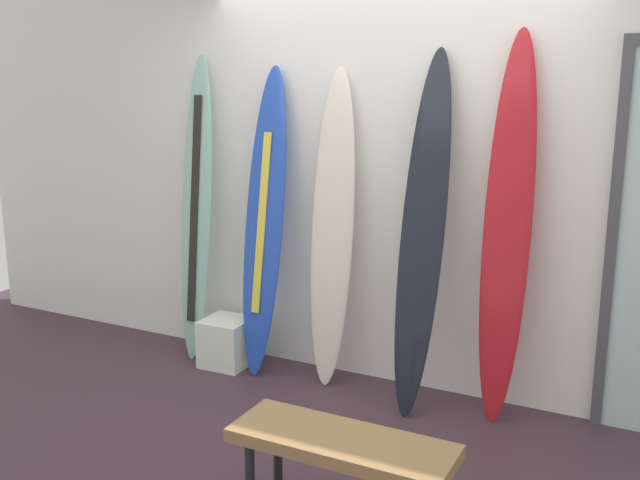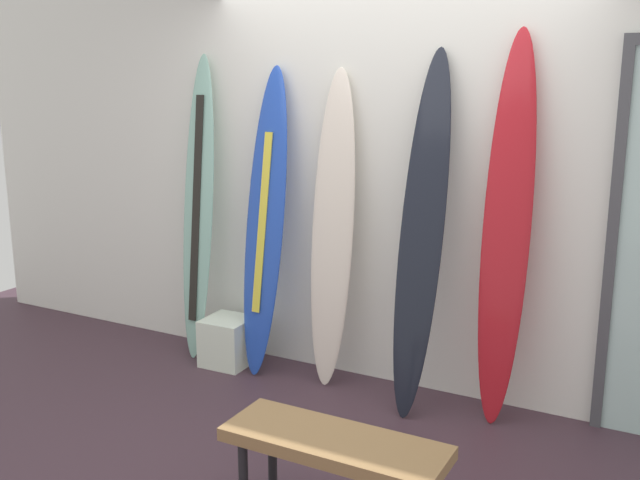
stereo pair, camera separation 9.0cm
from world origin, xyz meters
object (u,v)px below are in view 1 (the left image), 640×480
at_px(surfboard_crimson, 507,231).
at_px(bench, 342,449).
at_px(surfboard_seafoam, 196,212).
at_px(surfboard_cobalt, 264,225).
at_px(surfboard_charcoal, 422,237).
at_px(display_block_left, 227,342).
at_px(surfboard_ivory, 332,232).

xyz_separation_m(surfboard_crimson, bench, (-0.34, -1.47, -0.73)).
bearing_deg(surfboard_seafoam, surfboard_cobalt, -1.90).
distance_m(surfboard_crimson, bench, 1.68).
bearing_deg(surfboard_charcoal, display_block_left, -179.55).
relative_size(surfboard_ivory, display_block_left, 6.14).
height_order(surfboard_cobalt, surfboard_crimson, surfboard_crimson).
height_order(surfboard_seafoam, display_block_left, surfboard_seafoam).
relative_size(surfboard_cobalt, surfboard_crimson, 0.91).
bearing_deg(surfboard_charcoal, surfboard_seafoam, 177.55).
relative_size(surfboard_cobalt, display_block_left, 6.19).
distance_m(surfboard_cobalt, display_block_left, 0.90).
height_order(surfboard_ivory, surfboard_charcoal, surfboard_charcoal).
bearing_deg(surfboard_ivory, surfboard_charcoal, -8.85).
bearing_deg(bench, surfboard_cobalt, 131.35).
bearing_deg(surfboard_ivory, surfboard_crimson, -0.60).
relative_size(surfboard_ivory, surfboard_crimson, 0.91).
distance_m(surfboard_ivory, bench, 1.78).
height_order(surfboard_ivory, surfboard_crimson, surfboard_crimson).
relative_size(surfboard_seafoam, surfboard_ivory, 1.05).
height_order(surfboard_cobalt, surfboard_ivory, surfboard_cobalt).
distance_m(surfboard_seafoam, surfboard_ivory, 1.05).
bearing_deg(surfboard_seafoam, bench, -38.46).
bearing_deg(bench, surfboard_seafoam, 141.54).
bearing_deg(surfboard_charcoal, bench, -84.24).
xyz_separation_m(surfboard_seafoam, surfboard_cobalt, (0.57, -0.02, -0.03)).
relative_size(surfboard_charcoal, bench, 2.17).
bearing_deg(surfboard_cobalt, surfboard_crimson, 1.23).
distance_m(surfboard_cobalt, bench, 2.01).
bearing_deg(surfboard_ivory, bench, -62.24).
xyz_separation_m(surfboard_ivory, surfboard_charcoal, (0.64, -0.10, 0.05)).
bearing_deg(bench, display_block_left, 138.46).
xyz_separation_m(surfboard_ivory, surfboard_crimson, (1.12, -0.01, 0.12)).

